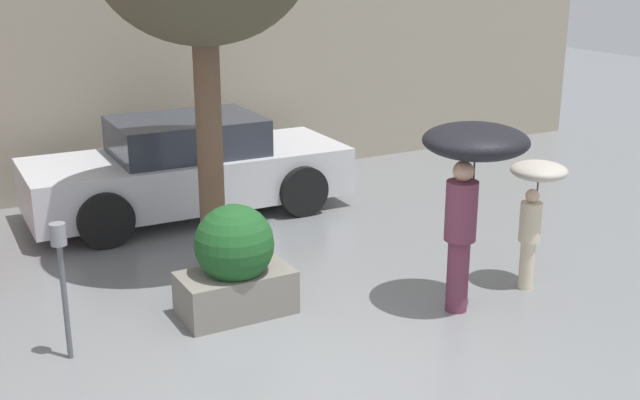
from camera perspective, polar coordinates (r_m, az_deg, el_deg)
name	(u,v)px	position (r m, az deg, el deg)	size (l,w,h in m)	color
ground_plane	(331,374)	(7.22, 0.80, -12.25)	(40.00, 40.00, 0.00)	slate
planter_box	(235,263)	(8.14, -6.07, -4.48)	(1.14, 0.81, 1.16)	gray
person_adult	(472,162)	(8.05, 10.77, 2.67)	(1.06, 1.06, 1.95)	brown
person_child	(535,194)	(8.88, 15.07, 0.38)	(0.61, 0.61, 1.42)	beige
parked_car_near	(188,169)	(11.35, -9.35, 2.19)	(4.45, 1.98, 1.36)	silver
parking_meter	(61,263)	(7.44, -17.94, -4.28)	(0.14, 0.14, 1.30)	#595B60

